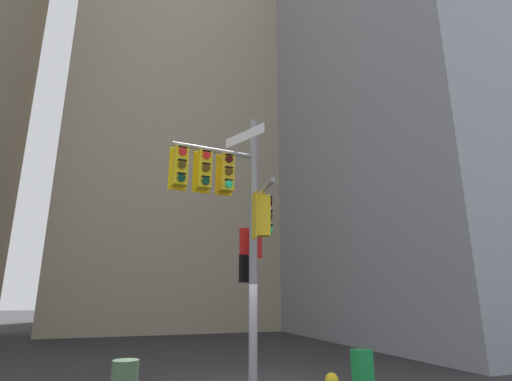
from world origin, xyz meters
TOP-DOWN VIEW (x-y plane):
  - building_tower_right at (14.71, 7.17)m, footprint 15.64×15.64m
  - building_mid_block at (1.72, 23.41)m, footprint 17.95×17.95m
  - signal_pole_assembly at (-0.65, -0.25)m, footprint 2.65×2.79m
  - newspaper_box at (2.74, -0.59)m, footprint 0.45×0.36m

SIDE VIEW (x-z plane):
  - newspaper_box at x=2.74m, z-range 0.00..0.89m
  - signal_pole_assembly at x=-0.65m, z-range 0.89..7.99m
  - building_tower_right at x=14.71m, z-range 0.00..29.44m
  - building_mid_block at x=1.72m, z-range 0.00..42.17m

